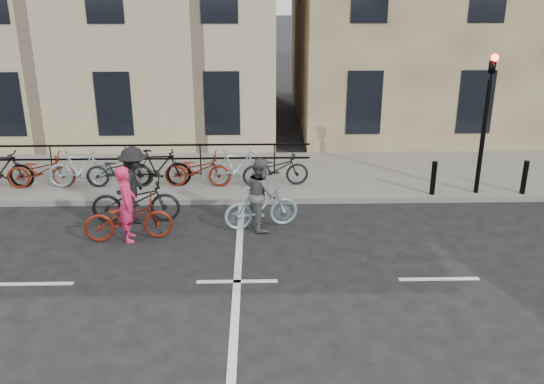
{
  "coord_description": "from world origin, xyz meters",
  "views": [
    {
      "loc": [
        0.44,
        -10.49,
        5.94
      ],
      "look_at": [
        0.74,
        2.04,
        1.1
      ],
      "focal_mm": 40.0,
      "sensor_mm": 36.0,
      "label": 1
    }
  ],
  "objects_px": {
    "traffic_light": "(487,107)",
    "cyclist_pink": "(128,215)",
    "cyclist_dark": "(135,193)",
    "cyclist_grey": "(261,200)"
  },
  "relations": [
    {
      "from": "cyclist_pink",
      "to": "cyclist_grey",
      "type": "height_order",
      "value": "cyclist_pink"
    },
    {
      "from": "cyclist_grey",
      "to": "cyclist_dark",
      "type": "distance_m",
      "value": 3.03
    },
    {
      "from": "cyclist_dark",
      "to": "cyclist_grey",
      "type": "bearing_deg",
      "value": -100.31
    },
    {
      "from": "cyclist_pink",
      "to": "cyclist_dark",
      "type": "distance_m",
      "value": 1.02
    },
    {
      "from": "traffic_light",
      "to": "cyclist_dark",
      "type": "distance_m",
      "value": 8.97
    },
    {
      "from": "traffic_light",
      "to": "cyclist_grey",
      "type": "height_order",
      "value": "traffic_light"
    },
    {
      "from": "traffic_light",
      "to": "cyclist_pink",
      "type": "bearing_deg",
      "value": -164.89
    },
    {
      "from": "cyclist_grey",
      "to": "cyclist_dark",
      "type": "height_order",
      "value": "cyclist_dark"
    },
    {
      "from": "traffic_light",
      "to": "cyclist_grey",
      "type": "bearing_deg",
      "value": -162.75
    },
    {
      "from": "traffic_light",
      "to": "cyclist_pink",
      "type": "height_order",
      "value": "traffic_light"
    }
  ]
}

